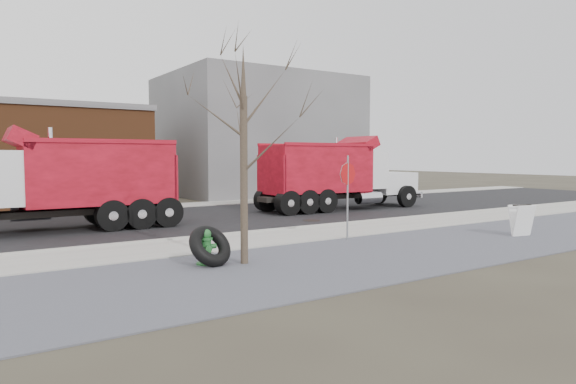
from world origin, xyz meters
TOP-DOWN VIEW (x-y plane):
  - ground at (0.00, 0.00)m, footprint 120.00×120.00m
  - gravel_verge at (0.00, -3.50)m, footprint 60.00×5.00m
  - sidewalk at (0.00, 0.25)m, footprint 60.00×2.50m
  - curb at (0.00, 1.55)m, footprint 60.00×0.15m
  - road at (0.00, 6.30)m, footprint 60.00×9.40m
  - far_sidewalk at (0.00, 12.00)m, footprint 60.00×2.00m
  - building_grey at (9.00, 18.00)m, footprint 12.00×10.00m
  - bare_tree at (-3.20, -2.60)m, footprint 3.20×3.20m
  - fire_hydrant at (-4.00, -2.18)m, footprint 0.50×0.49m
  - truck_tire at (-3.96, -2.32)m, footprint 1.28×1.15m
  - stop_sign at (1.14, -1.23)m, footprint 0.70×0.16m
  - sandwich_board at (6.26, -3.77)m, footprint 0.82×0.61m
  - dump_truck_red_a at (6.51, 6.10)m, footprint 8.71×2.59m
  - dump_truck_red_b at (-5.66, 5.64)m, footprint 8.26×2.48m

SIDE VIEW (x-z plane):
  - ground at x=0.00m, z-range 0.00..0.00m
  - road at x=0.00m, z-range 0.00..0.02m
  - gravel_verge at x=0.00m, z-range 0.00..0.03m
  - sidewalk at x=0.00m, z-range 0.00..0.06m
  - far_sidewalk at x=0.00m, z-range 0.00..0.06m
  - curb at x=0.00m, z-range 0.00..0.11m
  - fire_hydrant at x=-4.00m, z-range -0.04..0.85m
  - truck_tire at x=-3.96m, z-range -0.04..1.00m
  - sandwich_board at x=6.26m, z-range 0.03..1.05m
  - dump_truck_red_b at x=-5.66m, z-range 0.03..3.52m
  - dump_truck_red_a at x=6.51m, z-range 0.03..3.54m
  - stop_sign at x=1.14m, z-range 0.48..3.09m
  - bare_tree at x=-3.20m, z-range 0.70..5.90m
  - building_grey at x=9.00m, z-range 0.00..8.00m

